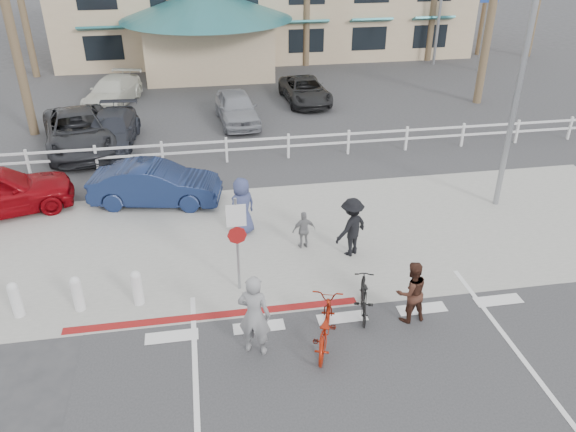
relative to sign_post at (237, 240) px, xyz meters
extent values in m
plane|color=#333335|center=(2.30, -2.20, -1.45)|extent=(140.00, 140.00, 0.00)
cube|color=#333335|center=(2.30, -4.20, -1.45)|extent=(12.00, 16.00, 0.01)
cube|color=gray|center=(2.30, 2.30, -1.44)|extent=(22.00, 7.00, 0.01)
cube|color=#333335|center=(2.30, 6.30, -1.45)|extent=(40.00, 5.00, 0.01)
cube|color=#333335|center=(2.30, 15.80, -1.45)|extent=(50.00, 16.00, 0.01)
cube|color=maroon|center=(-0.70, -1.00, -1.44)|extent=(7.00, 0.25, 0.02)
imported|color=maroon|center=(1.67, -2.39, -0.93)|extent=(1.29, 2.09, 1.04)
imported|color=gray|center=(0.13, -2.37, -0.46)|extent=(0.85, 0.71, 1.97)
imported|color=black|center=(2.84, -1.48, -0.97)|extent=(0.82, 1.66, 0.96)
imported|color=#3E2118|center=(3.83, -1.89, -0.66)|extent=(0.83, 0.69, 1.57)
imported|color=black|center=(3.24, 1.14, -0.59)|extent=(1.28, 1.15, 1.73)
imported|color=gray|center=(2.01, 1.69, -0.88)|extent=(0.70, 0.35, 1.15)
imported|color=navy|center=(0.38, 2.83, -0.56)|extent=(1.03, 0.92, 1.78)
imported|color=#132045|center=(-2.23, 5.25, -0.76)|extent=(4.39, 2.20, 1.38)
imported|color=#26282C|center=(-5.44, 10.66, -0.69)|extent=(3.67, 5.90, 1.52)
imported|color=#252831|center=(-4.18, 10.77, -0.78)|extent=(2.19, 4.71, 1.33)
imported|color=gray|center=(1.10, 12.79, -0.75)|extent=(1.97, 4.25, 1.41)
imported|color=silver|center=(-4.71, 16.55, -0.80)|extent=(3.05, 4.83, 1.30)
imported|color=black|center=(4.76, 15.31, -0.85)|extent=(2.21, 4.44, 1.21)
camera|label=1|loc=(-0.76, -11.79, 7.10)|focal=35.00mm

